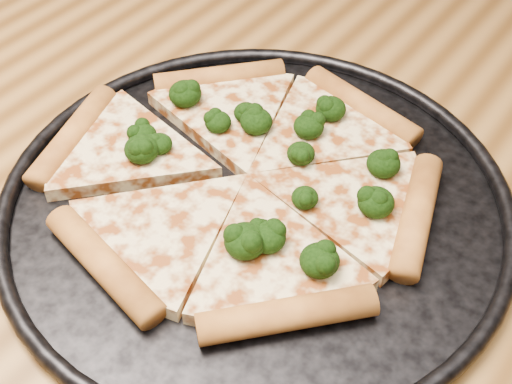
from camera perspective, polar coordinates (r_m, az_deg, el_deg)
The scene contains 4 objects.
dining_table at distance 0.67m, azimuth -5.83°, elevation -0.87°, with size 1.20×0.90×0.75m.
pizza_pan at distance 0.53m, azimuth 0.00°, elevation -0.62°, with size 0.40×0.40×0.02m.
pizza at distance 0.54m, azimuth -1.07°, elevation 1.43°, with size 0.33×0.31×0.02m.
broccoli_florets at distance 0.53m, azimuth 0.52°, elevation 2.33°, with size 0.23×0.19×0.02m.
Camera 1 is at (0.33, -0.33, 1.14)m, focal length 48.15 mm.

